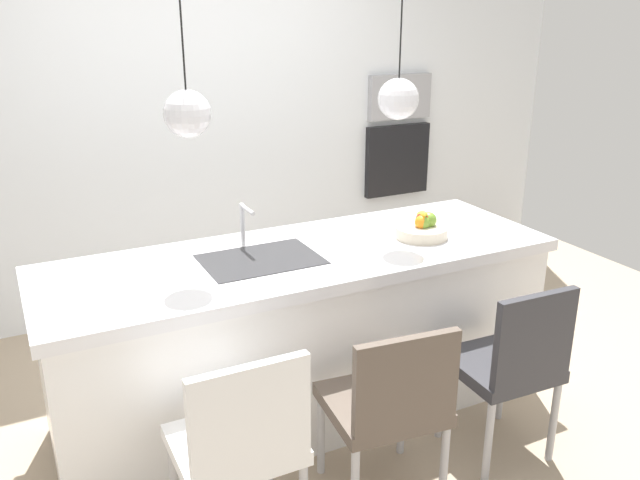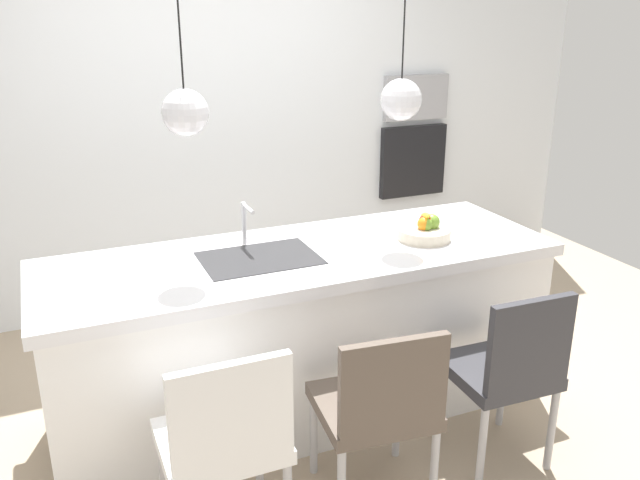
% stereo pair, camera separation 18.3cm
% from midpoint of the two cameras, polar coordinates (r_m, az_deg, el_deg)
% --- Properties ---
extents(floor, '(6.60, 6.60, 0.00)m').
position_cam_midpoint_polar(floor, '(3.71, -2.89, -14.23)').
color(floor, tan).
rests_on(floor, ground).
extents(back_wall, '(6.00, 0.10, 2.60)m').
position_cam_midpoint_polar(back_wall, '(4.71, -11.47, 9.88)').
color(back_wall, white).
rests_on(back_wall, ground).
extents(kitchen_island, '(2.58, 0.86, 0.90)m').
position_cam_midpoint_polar(kitchen_island, '(3.48, -3.01, -8.01)').
color(kitchen_island, white).
rests_on(kitchen_island, ground).
extents(sink_basin, '(0.56, 0.40, 0.02)m').
position_cam_midpoint_polar(sink_basin, '(3.22, -6.76, -1.78)').
color(sink_basin, '#2D2D30').
rests_on(sink_basin, kitchen_island).
extents(faucet, '(0.02, 0.17, 0.22)m').
position_cam_midpoint_polar(faucet, '(3.36, -8.12, 1.75)').
color(faucet, silver).
rests_on(faucet, kitchen_island).
extents(fruit_bowl, '(0.28, 0.28, 0.16)m').
position_cam_midpoint_polar(fruit_bowl, '(3.52, 7.34, 1.03)').
color(fruit_bowl, beige).
rests_on(fruit_bowl, kitchen_island).
extents(microwave, '(0.54, 0.08, 0.34)m').
position_cam_midpoint_polar(microwave, '(5.27, 5.82, 12.21)').
color(microwave, '#9E9EA3').
rests_on(microwave, back_wall).
extents(oven, '(0.56, 0.08, 0.56)m').
position_cam_midpoint_polar(oven, '(5.35, 5.64, 6.90)').
color(oven, black).
rests_on(oven, back_wall).
extents(chair_near, '(0.48, 0.43, 0.90)m').
position_cam_midpoint_polar(chair_near, '(2.62, -8.99, -16.83)').
color(chair_near, white).
rests_on(chair_near, ground).
extents(chair_middle, '(0.52, 0.50, 0.86)m').
position_cam_midpoint_polar(chair_middle, '(2.86, 4.11, -13.81)').
color(chair_middle, brown).
rests_on(chair_middle, ground).
extents(chair_far, '(0.45, 0.45, 0.91)m').
position_cam_midpoint_polar(chair_far, '(3.19, 14.52, -10.17)').
color(chair_far, '#333338').
rests_on(chair_far, ground).
extents(pendant_light_left, '(0.21, 0.21, 0.81)m').
position_cam_midpoint_polar(pendant_light_left, '(2.94, -13.17, 10.57)').
color(pendant_light_left, silver).
extents(pendant_light_right, '(0.21, 0.21, 0.81)m').
position_cam_midpoint_polar(pendant_light_right, '(3.36, 5.19, 12.05)').
color(pendant_light_right, silver).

